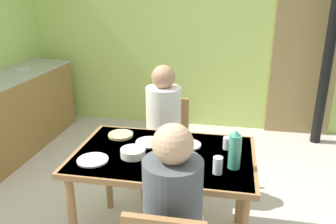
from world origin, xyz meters
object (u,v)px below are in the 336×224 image
Objects in this scene: dining_table at (164,164)px; person_far_diner at (163,116)px; kitchen_counter at (14,112)px; chair_far_diner at (166,139)px; person_near_diner at (173,203)px; serving_bowl_center at (133,153)px; water_bottle_green_near at (235,150)px.

dining_table is 1.61× the size of person_far_diner.
kitchen_counter is 1.99m from chair_far_diner.
person_far_diner is at bearing 103.80° from person_near_diner.
kitchen_counter is at bearing -15.15° from chair_far_diner.
dining_table is 0.24m from serving_bowl_center.
person_far_diner is 4.53× the size of serving_bowl_center.
water_bottle_green_near is (2.53, -1.39, 0.41)m from kitchen_counter.
person_far_diner reaches higher than chair_far_diner.
water_bottle_green_near is at bearing 59.47° from person_near_diner.
person_near_diner is at bearing -40.43° from kitchen_counter.
chair_far_diner is 1.13× the size of person_near_diner.
chair_far_diner is 5.12× the size of serving_bowl_center.
dining_table is 0.78m from chair_far_diner.
dining_table is at bearing 105.57° from person_near_diner.
serving_bowl_center is (1.86, -1.36, 0.32)m from kitchen_counter.
kitchen_counter is 11.04× the size of serving_bowl_center.
chair_far_diner is 3.39× the size of water_bottle_green_near.
dining_table is 0.53m from water_bottle_green_near.
chair_far_diner is 1.12m from water_bottle_green_near.
person_far_diner is at bearing 84.81° from serving_bowl_center.
chair_far_diner is at bearing 99.89° from dining_table.
serving_bowl_center is (-0.67, 0.03, -0.09)m from water_bottle_green_near.
kitchen_counter is at bearing -18.87° from person_far_diner.
person_near_diner is at bearing 102.48° from chair_far_diner.
dining_table is at bearing 99.89° from chair_far_diner.
chair_far_diner reaches higher than dining_table.
water_bottle_green_near is at bearing 124.84° from chair_far_diner.
serving_bowl_center is (-0.37, 0.54, -0.01)m from person_near_diner.
person_far_diner is (-0.30, 1.24, 0.00)m from person_near_diner.
person_near_diner reaches higher than kitchen_counter.
water_bottle_green_near is 1.51× the size of serving_bowl_center.
chair_far_diner is 1.13× the size of person_far_diner.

